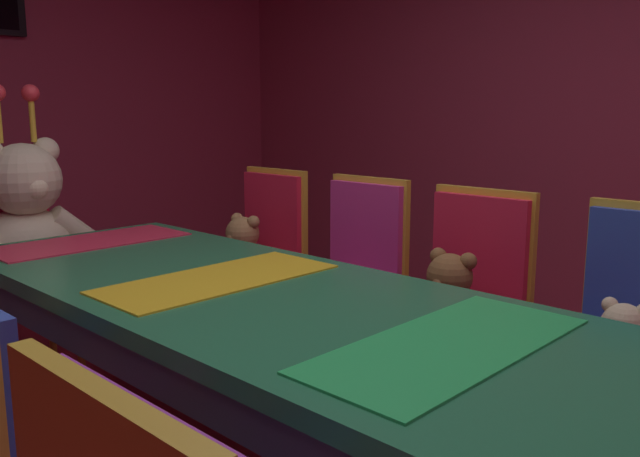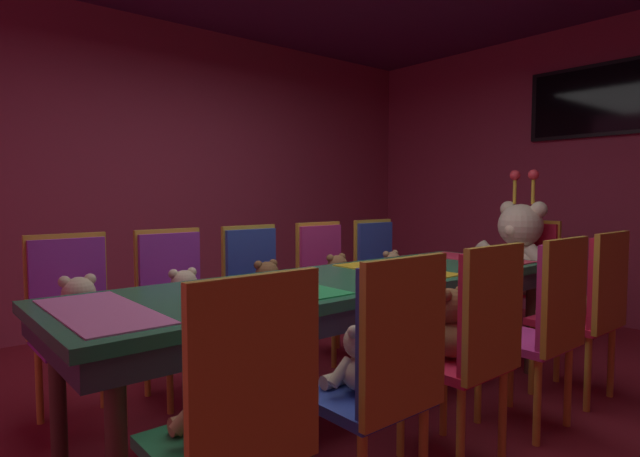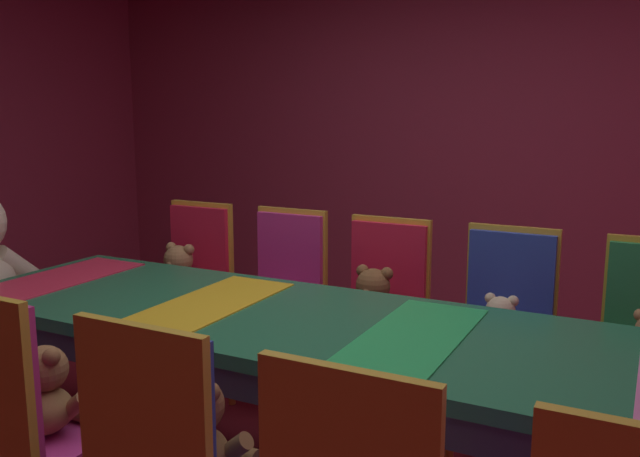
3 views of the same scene
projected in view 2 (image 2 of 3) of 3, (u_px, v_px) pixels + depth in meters
The scene contains 26 objects.
ground_plane at pixel (342, 409), 2.87m from camera, with size 7.90×7.90×0.00m, color maroon.
wall_back at pixel (594, 172), 4.83m from camera, with size 5.20×0.12×2.80m, color #99334C.
wall_left at pixel (153, 172), 4.76m from camera, with size 0.12×6.40×2.80m, color #99334C.
banquet_table at pixel (342, 293), 2.82m from camera, with size 0.90×3.00×0.75m.
chair_left_0 at pixel (72, 308), 2.72m from camera, with size 0.42×0.41×0.98m.
teddy_left_0 at pixel (80, 312), 2.61m from camera, with size 0.27×0.35×0.33m.
chair_left_1 at pixel (174, 294), 3.09m from camera, with size 0.42×0.41×0.98m.
teddy_left_1 at pixel (185, 299), 2.98m from camera, with size 0.25×0.32×0.31m.
chair_left_2 at pixel (256, 284), 3.44m from camera, with size 0.42×0.41×0.98m.
teddy_left_2 at pixel (268, 288), 3.33m from camera, with size 0.25×0.33×0.31m.
chair_left_3 at pixel (325, 275), 3.84m from camera, with size 0.42×0.41×0.98m.
teddy_left_3 at pixel (338, 278), 3.73m from camera, with size 0.25×0.32×0.30m.
chair_left_4 at pixel (379, 267), 4.22m from camera, with size 0.42×0.41×0.98m.
teddy_left_4 at pixel (392, 271), 4.11m from camera, with size 0.23×0.30×0.29m.
chair_right_0 at pixel (242, 408), 1.44m from camera, with size 0.42×0.41×0.98m.
teddy_right_0 at pixel (217, 400), 1.55m from camera, with size 0.22×0.29×0.27m.
chair_right_1 at pixel (388, 364), 1.82m from camera, with size 0.42×0.41×0.98m.
teddy_right_1 at pixel (359, 362), 1.93m from camera, with size 0.21×0.28×0.26m.
chair_right_2 at pixel (477, 334), 2.20m from camera, with size 0.42×0.41×0.98m.
teddy_right_2 at pixel (448, 327), 2.32m from camera, with size 0.27×0.34×0.33m.
chair_right_3 at pixel (548, 315), 2.55m from camera, with size 0.42×0.41×0.98m.
chair_right_4 at pixel (595, 299), 2.93m from camera, with size 0.42×0.41×0.98m.
teddy_right_4 at pixel (569, 296), 3.04m from camera, with size 0.26×0.34×0.32m.
throne_chair at pixel (530, 269), 4.14m from camera, with size 0.41×0.42×0.98m.
king_teddy_bear at pixel (519, 251), 4.02m from camera, with size 0.72×0.56×0.93m.
wall_tv at pixel (592, 101), 4.72m from camera, with size 1.14×0.06×0.66m.
Camera 2 is at (2.06, -1.89, 1.20)m, focal length 28.91 mm.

